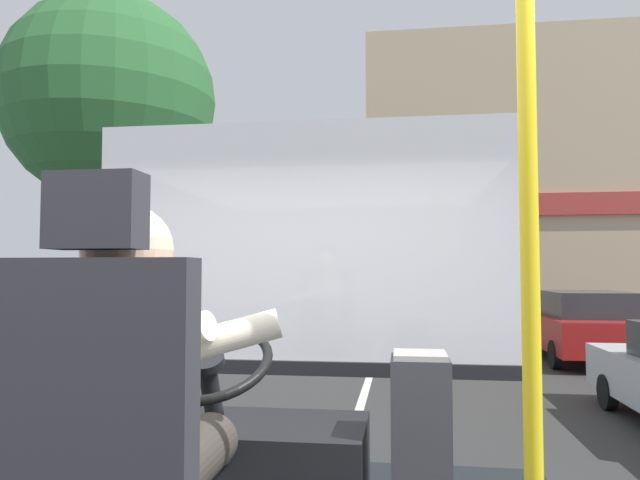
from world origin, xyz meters
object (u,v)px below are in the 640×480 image
object	(u,v)px
handrail_pole	(530,292)
parked_car_red	(584,325)
fare_box	(421,446)
bus_driver	(136,397)
steering_console	(240,464)

from	to	relation	value
handrail_pole	parked_car_red	bearing A→B (deg)	73.40
handrail_pole	fare_box	distance (m)	1.20
bus_driver	parked_car_red	bearing A→B (deg)	68.72
steering_console	fare_box	xyz separation A→B (m)	(0.78, -0.12, 0.14)
handrail_pole	fare_box	size ratio (longest dim) A/B	2.75
parked_car_red	steering_console	bearing A→B (deg)	-113.20
handrail_pole	steering_console	bearing A→B (deg)	132.52
steering_console	fare_box	size ratio (longest dim) A/B	1.49
steering_console	fare_box	world-z (taller)	steering_console
bus_driver	steering_console	world-z (taller)	bus_driver
steering_console	parked_car_red	distance (m)	11.15
bus_driver	handrail_pole	xyz separation A→B (m)	(1.01, -0.07, 0.29)
handrail_pole	fare_box	bearing A→B (deg)	103.30
fare_box	parked_car_red	xyz separation A→B (m)	(3.61, 10.36, -0.39)
bus_driver	fare_box	bearing A→B (deg)	49.60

